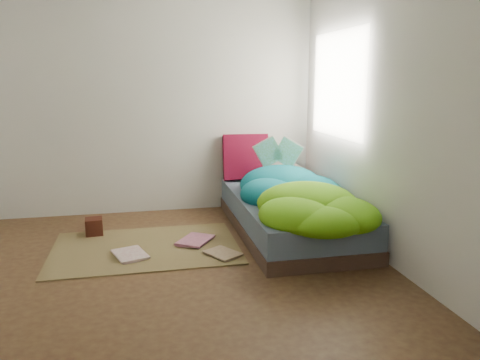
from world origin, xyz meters
name	(u,v)px	position (x,y,z in m)	size (l,w,h in m)	color
ground	(167,272)	(0.00, 0.00, 0.00)	(3.50, 3.50, 0.00)	#402418
room_walls	(161,54)	(0.01, 0.01, 1.63)	(3.54, 3.54, 2.62)	beige
bed	(289,215)	(1.22, 0.72, 0.17)	(1.00, 2.00, 0.34)	#3A291F
duvet	(298,186)	(1.22, 0.50, 0.51)	(0.96, 1.84, 0.34)	#076973
rug	(146,248)	(-0.15, 0.55, 0.01)	(1.60, 1.10, 0.01)	brown
pillow_floral	(282,174)	(1.39, 1.53, 0.40)	(0.55, 0.34, 0.12)	beige
pillow_magenta	(246,158)	(0.99, 1.62, 0.59)	(0.50, 0.16, 0.50)	#470418
open_book	(278,143)	(1.24, 1.20, 0.81)	(0.41, 0.09, 0.25)	#2C832B
wooden_box	(94,226)	(-0.62, 1.00, 0.09)	(0.16, 0.16, 0.16)	#33190B
floor_book_a	(116,257)	(-0.39, 0.32, 0.02)	(0.24, 0.33, 0.02)	silver
floor_book_b	(183,239)	(0.18, 0.65, 0.03)	(0.25, 0.34, 0.03)	pink
floor_book_c	(213,257)	(0.39, 0.17, 0.02)	(0.21, 0.29, 0.02)	tan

